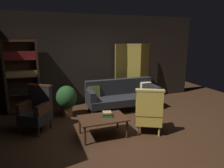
{
  "coord_description": "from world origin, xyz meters",
  "views": [
    {
      "loc": [
        -1.69,
        -3.87,
        2.08
      ],
      "look_at": [
        0.0,
        0.8,
        0.95
      ],
      "focal_mm": 32.52,
      "sensor_mm": 36.0,
      "label": 1
    }
  ],
  "objects_px": {
    "bookshelf": "(22,75)",
    "coffee_table": "(103,120)",
    "book_green_cloth": "(107,115)",
    "velvet_couch": "(122,94)",
    "armchair_gilt_accent": "(149,112)",
    "armchair_wing_left": "(37,110)",
    "book_black_cloth": "(107,114)",
    "book_tan_leather": "(107,113)",
    "potted_plant": "(67,99)",
    "folding_screen": "(133,71)"
  },
  "relations": [
    {
      "from": "bookshelf",
      "to": "folding_screen",
      "type": "bearing_deg",
      "value": -0.08
    },
    {
      "from": "book_black_cloth",
      "to": "book_tan_leather",
      "type": "xyz_separation_m",
      "value": [
        0.0,
        0.0,
        0.03
      ]
    },
    {
      "from": "coffee_table",
      "to": "armchair_gilt_accent",
      "type": "xyz_separation_m",
      "value": [
        1.01,
        -0.18,
        0.12
      ]
    },
    {
      "from": "book_tan_leather",
      "to": "armchair_wing_left",
      "type": "bearing_deg",
      "value": 152.6
    },
    {
      "from": "potted_plant",
      "to": "book_green_cloth",
      "type": "bearing_deg",
      "value": -63.77
    },
    {
      "from": "armchair_gilt_accent",
      "to": "armchair_wing_left",
      "type": "relative_size",
      "value": 1.0
    },
    {
      "from": "bookshelf",
      "to": "book_green_cloth",
      "type": "height_order",
      "value": "bookshelf"
    },
    {
      "from": "folding_screen",
      "to": "potted_plant",
      "type": "relative_size",
      "value": 2.25
    },
    {
      "from": "velvet_couch",
      "to": "armchair_wing_left",
      "type": "xyz_separation_m",
      "value": [
        -2.37,
        -0.65,
        0.04
      ]
    },
    {
      "from": "coffee_table",
      "to": "armchair_wing_left",
      "type": "distance_m",
      "value": 1.55
    },
    {
      "from": "coffee_table",
      "to": "armchair_wing_left",
      "type": "xyz_separation_m",
      "value": [
        -1.32,
        0.79,
        0.12
      ]
    },
    {
      "from": "coffee_table",
      "to": "armchair_wing_left",
      "type": "relative_size",
      "value": 0.96
    },
    {
      "from": "folding_screen",
      "to": "armchair_wing_left",
      "type": "bearing_deg",
      "value": -155.73
    },
    {
      "from": "folding_screen",
      "to": "book_black_cloth",
      "type": "xyz_separation_m",
      "value": [
        -1.63,
        -2.13,
        -0.51
      ]
    },
    {
      "from": "book_green_cloth",
      "to": "book_tan_leather",
      "type": "height_order",
      "value": "book_tan_leather"
    },
    {
      "from": "bookshelf",
      "to": "coffee_table",
      "type": "bearing_deg",
      "value": -52.88
    },
    {
      "from": "velvet_couch",
      "to": "potted_plant",
      "type": "distance_m",
      "value": 1.61
    },
    {
      "from": "armchair_wing_left",
      "to": "coffee_table",
      "type": "bearing_deg",
      "value": -31.05
    },
    {
      "from": "folding_screen",
      "to": "book_black_cloth",
      "type": "bearing_deg",
      "value": -127.5
    },
    {
      "from": "bookshelf",
      "to": "book_black_cloth",
      "type": "xyz_separation_m",
      "value": [
        1.77,
        -2.13,
        -0.6
      ]
    },
    {
      "from": "folding_screen",
      "to": "coffee_table",
      "type": "height_order",
      "value": "folding_screen"
    },
    {
      "from": "armchair_gilt_accent",
      "to": "book_green_cloth",
      "type": "bearing_deg",
      "value": 165.42
    },
    {
      "from": "potted_plant",
      "to": "coffee_table",
      "type": "bearing_deg",
      "value": -68.47
    },
    {
      "from": "velvet_couch",
      "to": "book_green_cloth",
      "type": "relative_size",
      "value": 9.24
    },
    {
      "from": "bookshelf",
      "to": "velvet_couch",
      "type": "xyz_separation_m",
      "value": [
        2.7,
        -0.74,
        -0.63
      ]
    },
    {
      "from": "book_black_cloth",
      "to": "bookshelf",
      "type": "bearing_deg",
      "value": 129.66
    },
    {
      "from": "armchair_gilt_accent",
      "to": "book_green_cloth",
      "type": "relative_size",
      "value": 4.53
    },
    {
      "from": "armchair_wing_left",
      "to": "book_green_cloth",
      "type": "distance_m",
      "value": 1.62
    },
    {
      "from": "bookshelf",
      "to": "armchair_wing_left",
      "type": "distance_m",
      "value": 1.54
    },
    {
      "from": "velvet_couch",
      "to": "armchair_gilt_accent",
      "type": "bearing_deg",
      "value": -91.37
    },
    {
      "from": "armchair_wing_left",
      "to": "book_black_cloth",
      "type": "bearing_deg",
      "value": -27.4
    },
    {
      "from": "coffee_table",
      "to": "velvet_couch",
      "type": "bearing_deg",
      "value": 53.99
    },
    {
      "from": "bookshelf",
      "to": "velvet_couch",
      "type": "height_order",
      "value": "bookshelf"
    },
    {
      "from": "folding_screen",
      "to": "potted_plant",
      "type": "xyz_separation_m",
      "value": [
        -2.31,
        -0.75,
        -0.5
      ]
    },
    {
      "from": "book_tan_leather",
      "to": "armchair_gilt_accent",
      "type": "bearing_deg",
      "value": -14.58
    },
    {
      "from": "folding_screen",
      "to": "armchair_wing_left",
      "type": "relative_size",
      "value": 1.83
    },
    {
      "from": "velvet_couch",
      "to": "armchair_gilt_accent",
      "type": "height_order",
      "value": "armchair_gilt_accent"
    },
    {
      "from": "coffee_table",
      "to": "book_green_cloth",
      "type": "xyz_separation_m",
      "value": [
        0.12,
        0.05,
        0.07
      ]
    },
    {
      "from": "bookshelf",
      "to": "book_green_cloth",
      "type": "distance_m",
      "value": 2.84
    },
    {
      "from": "bookshelf",
      "to": "potted_plant",
      "type": "xyz_separation_m",
      "value": [
        1.09,
        -0.75,
        -0.59
      ]
    },
    {
      "from": "book_black_cloth",
      "to": "folding_screen",
      "type": "bearing_deg",
      "value": 52.5
    },
    {
      "from": "folding_screen",
      "to": "coffee_table",
      "type": "relative_size",
      "value": 1.9
    },
    {
      "from": "folding_screen",
      "to": "bookshelf",
      "type": "relative_size",
      "value": 0.93
    },
    {
      "from": "folding_screen",
      "to": "book_green_cloth",
      "type": "distance_m",
      "value": 2.74
    },
    {
      "from": "armchair_gilt_accent",
      "to": "potted_plant",
      "type": "bearing_deg",
      "value": 134.28
    },
    {
      "from": "velvet_couch",
      "to": "armchair_gilt_accent",
      "type": "xyz_separation_m",
      "value": [
        -0.04,
        -1.62,
        0.04
      ]
    },
    {
      "from": "book_black_cloth",
      "to": "armchair_gilt_accent",
      "type": "bearing_deg",
      "value": -14.58
    },
    {
      "from": "coffee_table",
      "to": "book_tan_leather",
      "type": "xyz_separation_m",
      "value": [
        0.12,
        0.05,
        0.13
      ]
    },
    {
      "from": "armchair_wing_left",
      "to": "book_green_cloth",
      "type": "height_order",
      "value": "armchair_wing_left"
    },
    {
      "from": "armchair_wing_left",
      "to": "potted_plant",
      "type": "bearing_deg",
      "value": 40.12
    }
  ]
}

